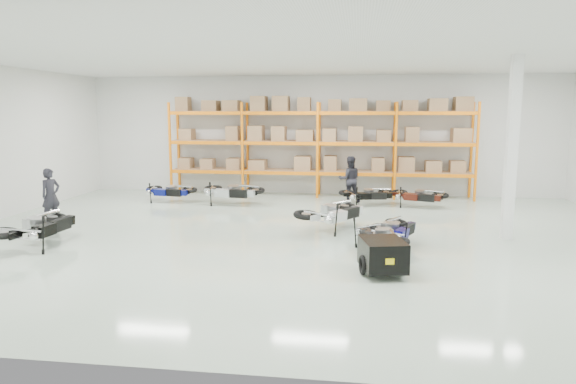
# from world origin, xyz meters

# --- Properties ---
(room) EXTENTS (18.00, 18.00, 18.00)m
(room) POSITION_xyz_m (0.00, 0.00, 2.25)
(room) COLOR #B1C6B2
(room) RESTS_ON ground
(pallet_rack) EXTENTS (11.28, 0.98, 3.62)m
(pallet_rack) POSITION_xyz_m (-0.00, 6.45, 2.26)
(pallet_rack) COLOR orange
(pallet_rack) RESTS_ON ground
(structural_column) EXTENTS (0.25, 0.25, 4.50)m
(structural_column) POSITION_xyz_m (5.20, 0.50, 2.25)
(structural_column) COLOR white
(structural_column) RESTS_ON ground
(moto_blue_centre) EXTENTS (1.47, 1.87, 1.09)m
(moto_blue_centre) POSITION_xyz_m (2.34, -0.70, 0.51)
(moto_blue_centre) COLOR #0A0853
(moto_blue_centre) RESTS_ON ground
(moto_silver_left) EXTENTS (1.95, 2.17, 1.28)m
(moto_silver_left) POSITION_xyz_m (0.84, 0.87, 0.60)
(moto_silver_left) COLOR silver
(moto_silver_left) RESTS_ON ground
(moto_black_far_left) EXTENTS (1.15, 2.09, 1.31)m
(moto_black_far_left) POSITION_xyz_m (-5.94, -1.81, 0.62)
(moto_black_far_left) COLOR black
(moto_black_far_left) RESTS_ON ground
(moto_touring_right) EXTENTS (1.15, 1.80, 1.08)m
(moto_touring_right) POSITION_xyz_m (1.99, -1.25, 0.51)
(moto_touring_right) COLOR black
(moto_touring_right) RESTS_ON ground
(trailer) EXTENTS (0.98, 1.71, 0.69)m
(trailer) POSITION_xyz_m (1.99, -2.85, 0.40)
(trailer) COLOR black
(trailer) RESTS_ON ground
(moto_back_a) EXTENTS (1.76, 1.06, 1.07)m
(moto_back_a) POSITION_xyz_m (-5.11, 4.43, 0.51)
(moto_back_a) COLOR navy
(moto_back_a) RESTS_ON ground
(moto_back_b) EXTENTS (2.04, 1.24, 1.24)m
(moto_back_b) POSITION_xyz_m (-2.80, 4.24, 0.58)
(moto_back_b) COLOR #B9BDC3
(moto_back_b) RESTS_ON ground
(moto_back_c) EXTENTS (1.75, 1.09, 1.06)m
(moto_back_c) POSITION_xyz_m (1.82, 4.66, 0.50)
(moto_back_c) COLOR black
(moto_back_c) RESTS_ON ground
(moto_back_d) EXTENTS (1.82, 1.33, 1.06)m
(moto_back_d) POSITION_xyz_m (3.48, 4.60, 0.50)
(moto_back_d) COLOR #3F130C
(moto_back_d) RESTS_ON ground
(person_left) EXTENTS (0.58, 0.68, 1.56)m
(person_left) POSITION_xyz_m (-7.21, 0.73, 0.78)
(person_left) COLOR #23222A
(person_left) RESTS_ON ground
(person_back) EXTENTS (0.88, 0.74, 1.62)m
(person_back) POSITION_xyz_m (1.20, 5.25, 0.81)
(person_back) COLOR black
(person_back) RESTS_ON ground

